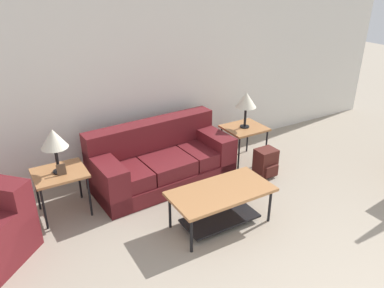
{
  "coord_description": "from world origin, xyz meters",
  "views": [
    {
      "loc": [
        -2.22,
        -0.5,
        2.69
      ],
      "look_at": [
        -0.16,
        3.0,
        0.8
      ],
      "focal_mm": 35.0,
      "sensor_mm": 36.0,
      "label": 1
    }
  ],
  "objects": [
    {
      "name": "wall_back",
      "position": [
        0.0,
        4.3,
        1.3
      ],
      "size": [
        9.15,
        0.06,
        2.6
      ],
      "color": "silver",
      "rests_on": "ground_plane"
    },
    {
      "name": "couch",
      "position": [
        -0.28,
        3.64,
        0.3
      ],
      "size": [
        1.96,
        0.98,
        0.82
      ],
      "color": "maroon",
      "rests_on": "ground_plane"
    },
    {
      "name": "coffee_table",
      "position": [
        -0.13,
        2.41,
        0.34
      ],
      "size": [
        1.17,
        0.6,
        0.46
      ],
      "color": "#A87042",
      "rests_on": "ground_plane"
    },
    {
      "name": "side_table_left",
      "position": [
        -1.63,
        3.56,
        0.51
      ],
      "size": [
        0.59,
        0.53,
        0.56
      ],
      "color": "#A87042",
      "rests_on": "ground_plane"
    },
    {
      "name": "side_table_right",
      "position": [
        1.08,
        3.56,
        0.51
      ],
      "size": [
        0.59,
        0.53,
        0.56
      ],
      "color": "#A87042",
      "rests_on": "ground_plane"
    },
    {
      "name": "table_lamp_left",
      "position": [
        -1.63,
        3.56,
        0.98
      ],
      "size": [
        0.3,
        0.3,
        0.54
      ],
      "color": "black",
      "rests_on": "side_table_left"
    },
    {
      "name": "table_lamp_right",
      "position": [
        1.08,
        3.56,
        0.98
      ],
      "size": [
        0.3,
        0.3,
        0.54
      ],
      "color": "black",
      "rests_on": "side_table_right"
    },
    {
      "name": "backpack",
      "position": [
        1.08,
        3.04,
        0.2
      ],
      "size": [
        0.29,
        0.31,
        0.4
      ],
      "color": "#4C1E19",
      "rests_on": "ground_plane"
    },
    {
      "name": "picture_frame",
      "position": [
        -1.61,
        3.48,
        0.63
      ],
      "size": [
        0.1,
        0.04,
        0.13
      ],
      "color": "#4C3828",
      "rests_on": "side_table_left"
    }
  ]
}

